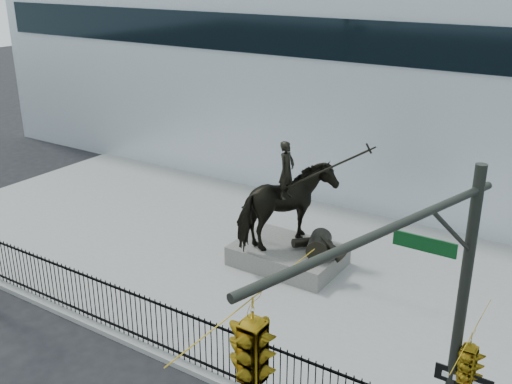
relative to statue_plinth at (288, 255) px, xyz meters
The scene contains 6 objects.
plaza 0.57m from the statue_plinth, 45.05° to the right, with size 30.00×12.00×0.15m, color gray.
building 13.34m from the statue_plinth, 88.73° to the left, with size 44.00×14.00×9.00m, color white.
picket_fence 6.05m from the statue_plinth, 87.33° to the right, with size 22.10×0.10×1.50m.
statue_plinth is the anchor object (origin of this frame).
equestrian_statue 1.73m from the statue_plinth, ahead, with size 4.55×2.81×3.85m.
traffic_signal_right 12.28m from the statue_plinth, 53.99° to the right, with size 2.17×6.86×7.00m.
Camera 1 is at (8.78, -8.54, 9.72)m, focal length 42.00 mm.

